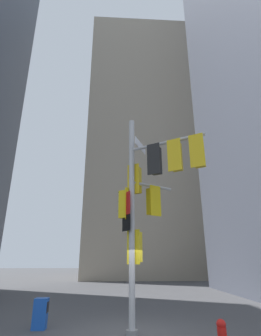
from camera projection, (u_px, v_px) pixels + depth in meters
name	position (u px, v px, depth m)	size (l,w,h in m)	color
ground	(132.00, 336.00, 7.91)	(120.00, 120.00, 0.00)	#474749
building_mid_block	(139.00, 148.00, 39.13)	(13.92, 13.92, 35.81)	tan
signal_pole_assembly	(148.00, 193.00, 9.22)	(2.88, 2.67, 7.40)	#B2B2B5
newspaper_box	(40.00, 313.00, 8.74)	(0.45, 0.36, 0.95)	#194CB2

